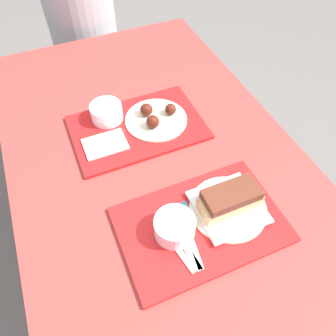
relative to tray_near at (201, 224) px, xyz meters
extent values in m
plane|color=#605B56|center=(-0.02, 0.21, -0.78)|extent=(12.00, 12.00, 0.00)
cube|color=maroon|center=(-0.02, 0.21, -0.03)|extent=(0.93, 1.76, 0.04)
cylinder|color=maroon|center=(-0.43, 1.01, -0.41)|extent=(0.07, 0.07, 0.74)
cylinder|color=maroon|center=(0.38, 1.01, -0.41)|extent=(0.07, 0.07, 0.74)
cube|color=maroon|center=(-0.02, 1.31, -0.37)|extent=(0.88, 0.28, 0.04)
cylinder|color=maroon|center=(-0.40, 1.31, -0.59)|extent=(0.06, 0.06, 0.39)
cylinder|color=maroon|center=(0.36, 1.31, -0.59)|extent=(0.06, 0.06, 0.39)
cube|color=red|center=(0.00, 0.00, 0.00)|extent=(0.45, 0.30, 0.01)
cube|color=red|center=(-0.03, 0.43, 0.00)|extent=(0.45, 0.30, 0.01)
cylinder|color=white|center=(-0.08, 0.00, 0.04)|extent=(0.11, 0.11, 0.06)
cylinder|color=beige|center=(-0.08, 0.00, 0.06)|extent=(0.10, 0.10, 0.01)
cylinder|color=beige|center=(0.09, 0.01, 0.01)|extent=(0.22, 0.22, 0.01)
cube|color=silver|center=(0.09, 0.01, 0.02)|extent=(0.19, 0.19, 0.01)
cube|color=#DBB275|center=(0.09, 0.01, 0.04)|extent=(0.17, 0.07, 0.04)
cube|color=#562819|center=(0.09, 0.01, 0.08)|extent=(0.16, 0.08, 0.03)
cube|color=white|center=(-0.07, -0.04, 0.01)|extent=(0.03, 0.17, 0.00)
cube|color=white|center=(-0.05, -0.04, 0.01)|extent=(0.04, 0.17, 0.00)
cube|color=white|center=(-0.09, -0.04, 0.01)|extent=(0.05, 0.17, 0.00)
cube|color=teal|center=(-0.03, 0.07, 0.01)|extent=(0.04, 0.03, 0.01)
cylinder|color=white|center=(-0.12, 0.51, 0.04)|extent=(0.11, 0.11, 0.06)
cylinder|color=beige|center=(-0.12, 0.51, 0.06)|extent=(0.10, 0.10, 0.01)
cylinder|color=beige|center=(0.04, 0.43, 0.01)|extent=(0.22, 0.22, 0.01)
sphere|color=#4C190F|center=(0.10, 0.44, 0.03)|extent=(0.04, 0.04, 0.04)
sphere|color=#4C190F|center=(0.02, 0.47, 0.04)|extent=(0.05, 0.05, 0.05)
sphere|color=#4C190F|center=(0.01, 0.40, 0.04)|extent=(0.05, 0.05, 0.05)
cube|color=white|center=(-0.16, 0.39, 0.01)|extent=(0.14, 0.10, 0.01)
cylinder|color=#9E9EA3|center=(-0.02, 1.31, -0.09)|extent=(0.34, 0.34, 0.52)
camera|label=1|loc=(-0.26, -0.38, 0.82)|focal=35.00mm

